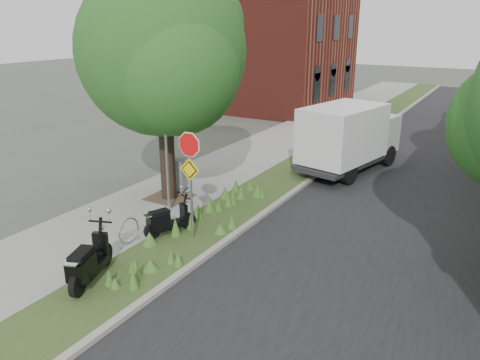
# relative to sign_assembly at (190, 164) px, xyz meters

# --- Properties ---
(ground) EXTENTS (120.00, 120.00, 0.00)m
(ground) POSITION_rel_sign_assembly_xyz_m (1.40, -0.58, -2.33)
(ground) COLOR #4C5147
(ground) RESTS_ON ground
(sidewalk_near) EXTENTS (3.50, 60.00, 0.12)m
(sidewalk_near) POSITION_rel_sign_assembly_xyz_m (-2.85, 9.42, -2.27)
(sidewalk_near) COLOR gray
(sidewalk_near) RESTS_ON ground
(verge) EXTENTS (2.00, 60.00, 0.12)m
(verge) POSITION_rel_sign_assembly_xyz_m (-0.10, 9.42, -2.27)
(verge) COLOR #2F431C
(verge) RESTS_ON ground
(kerb_near) EXTENTS (0.20, 60.00, 0.13)m
(kerb_near) POSITION_rel_sign_assembly_xyz_m (0.90, 9.42, -2.26)
(kerb_near) COLOR #9E9991
(kerb_near) RESTS_ON ground
(road) EXTENTS (7.00, 60.00, 0.01)m
(road) POSITION_rel_sign_assembly_xyz_m (4.40, 9.42, -2.32)
(road) COLOR black
(road) RESTS_ON ground
(street_tree_main) EXTENTS (6.21, 5.54, 7.66)m
(street_tree_main) POSITION_rel_sign_assembly_xyz_m (-2.68, 2.28, 2.48)
(street_tree_main) COLOR black
(street_tree_main) RESTS_ON ground
(bare_post) EXTENTS (0.08, 0.08, 4.00)m
(bare_post) POSITION_rel_sign_assembly_xyz_m (-1.80, 1.22, -0.21)
(bare_post) COLOR #A5A8AD
(bare_post) RESTS_ON ground
(bike_hoop) EXTENTS (0.06, 0.78, 0.77)m
(bike_hoop) POSITION_rel_sign_assembly_xyz_m (-1.30, -1.18, -1.83)
(bike_hoop) COLOR #A5A8AD
(bike_hoop) RESTS_ON ground
(sign_assembly) EXTENTS (0.94, 0.08, 3.22)m
(sign_assembly) POSITION_rel_sign_assembly_xyz_m (0.00, 0.00, 0.00)
(sign_assembly) COLOR #A5A8AD
(sign_assembly) RESTS_ON ground
(brick_building) EXTENTS (9.40, 10.40, 8.30)m
(brick_building) POSITION_rel_sign_assembly_xyz_m (-8.10, 21.42, 1.88)
(brick_building) COLOR maroon
(brick_building) RESTS_ON ground
(scooter_near) EXTENTS (0.91, 1.93, 0.96)m
(scooter_near) POSITION_rel_sign_assembly_xyz_m (-0.63, -3.29, -1.74)
(scooter_near) COLOR black
(scooter_near) RESTS_ON ground
(scooter_far) EXTENTS (0.80, 1.58, 0.80)m
(scooter_far) POSITION_rel_sign_assembly_xyz_m (-0.78, -0.26, -1.82)
(scooter_far) COLOR black
(scooter_far) RESTS_ON ground
(box_truck) EXTENTS (3.10, 5.60, 2.40)m
(box_truck) POSITION_rel_sign_assembly_xyz_m (1.69, 8.69, -0.76)
(box_truck) COLOR #262628
(box_truck) RESTS_ON ground
(utility_cabinet) EXTENTS (1.02, 0.83, 1.18)m
(utility_cabinet) POSITION_rel_sign_assembly_xyz_m (-2.91, 2.92, -1.64)
(utility_cabinet) COLOR #262628
(utility_cabinet) RESTS_ON ground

